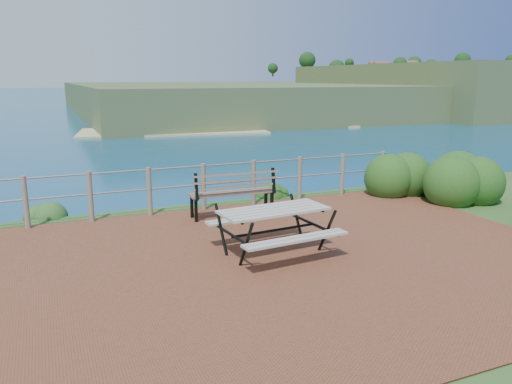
% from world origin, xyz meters
% --- Properties ---
extents(ground, '(10.00, 7.00, 0.12)m').
position_xyz_m(ground, '(0.00, 0.00, 0.00)').
color(ground, brown).
rests_on(ground, ground).
extents(ocean, '(1200.00, 1200.00, 0.00)m').
position_xyz_m(ocean, '(0.00, 200.00, 0.00)').
color(ocean, '#125B6E').
rests_on(ocean, ground).
extents(safety_railing, '(9.40, 0.10, 1.00)m').
position_xyz_m(safety_railing, '(0.00, 3.35, 0.57)').
color(safety_railing, '#6B5B4C').
rests_on(safety_railing, ground).
extents(distant_bay, '(290.00, 232.36, 24.00)m').
position_xyz_m(distant_bay, '(173.07, 202.61, -1.52)').
color(distant_bay, '#40552A').
rests_on(distant_bay, ground).
extents(picnic_table, '(1.79, 1.50, 0.73)m').
position_xyz_m(picnic_table, '(0.23, 0.32, 0.47)').
color(picnic_table, '#A49F93').
rests_on(picnic_table, ground).
extents(park_bench, '(1.76, 0.48, 0.98)m').
position_xyz_m(park_bench, '(0.39, 2.66, 0.65)').
color(park_bench, brown).
rests_on(park_bench, ground).
extents(shrub_right_front, '(1.51, 1.51, 2.14)m').
position_xyz_m(shrub_right_front, '(5.69, 1.93, 0.00)').
color(shrub_right_front, '#184114').
rests_on(shrub_right_front, ground).
extents(shrub_right_edge, '(1.22, 1.22, 1.73)m').
position_xyz_m(shrub_right_edge, '(4.78, 3.17, 0.00)').
color(shrub_right_edge, '#184114').
rests_on(shrub_right_edge, ground).
extents(shrub_lip_west, '(0.69, 0.69, 0.40)m').
position_xyz_m(shrub_lip_west, '(-3.26, 4.16, 0.00)').
color(shrub_lip_west, '#1C4D1F').
rests_on(shrub_lip_west, ground).
extents(shrub_lip_east, '(0.75, 0.75, 0.48)m').
position_xyz_m(shrub_lip_east, '(1.97, 4.24, 0.00)').
color(shrub_lip_east, '#184114').
rests_on(shrub_lip_east, ground).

